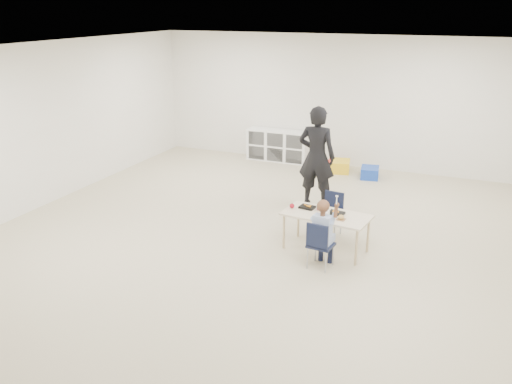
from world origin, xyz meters
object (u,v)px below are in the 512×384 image
at_px(table, 326,232).
at_px(cubby_shelf, 278,145).
at_px(adult, 317,157).
at_px(child, 322,231).
at_px(chair_near, 321,244).

relative_size(table, cubby_shelf, 0.92).
bearing_deg(table, adult, 118.39).
bearing_deg(adult, child, 107.85).
bearing_deg(cubby_shelf, child, -63.02).
relative_size(chair_near, child, 0.63).
bearing_deg(child, chair_near, 96.84).
distance_m(chair_near, adult, 2.47).
distance_m(table, adult, 1.96).
bearing_deg(adult, chair_near, 107.85).
distance_m(table, child, 0.60).
bearing_deg(chair_near, table, 105.93).
distance_m(chair_near, cubby_shelf, 5.30).
bearing_deg(adult, table, 110.66).
distance_m(child, adult, 2.43).
bearing_deg(cubby_shelf, chair_near, -63.02).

